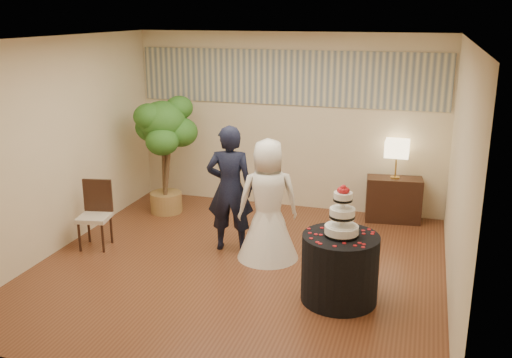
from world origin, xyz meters
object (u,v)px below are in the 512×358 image
(cake_table, at_px, (340,268))
(ficus_tree, at_px, (164,155))
(wedding_cake, at_px, (342,211))
(console, at_px, (393,199))
(bride, at_px, (268,200))
(side_chair, at_px, (94,216))
(groom, at_px, (230,189))
(table_lamp, at_px, (396,159))

(cake_table, bearing_deg, ficus_tree, 145.88)
(wedding_cake, relative_size, console, 0.70)
(cake_table, height_order, ficus_tree, ficus_tree)
(cake_table, relative_size, wedding_cake, 1.46)
(bride, xyz_separation_m, side_chair, (-2.33, -0.36, -0.34))
(cake_table, xyz_separation_m, console, (0.40, 2.73, -0.04))
(groom, bearing_deg, wedding_cake, 138.11)
(ficus_tree, bearing_deg, bride, -31.02)
(bride, xyz_separation_m, wedding_cake, (1.07, -0.88, 0.26))
(wedding_cake, height_order, table_lamp, wedding_cake)
(wedding_cake, bearing_deg, bride, 140.56)
(groom, height_order, side_chair, groom)
(wedding_cake, bearing_deg, side_chair, 171.27)
(bride, bearing_deg, ficus_tree, -52.25)
(cake_table, distance_m, side_chair, 3.44)
(console, bearing_deg, groom, -146.47)
(bride, xyz_separation_m, cake_table, (1.07, -0.88, -0.41))
(bride, bearing_deg, cake_table, 119.33)
(cake_table, xyz_separation_m, wedding_cake, (0.00, 0.00, 0.67))
(bride, height_order, cake_table, bride)
(cake_table, distance_m, console, 2.76)
(console, xyz_separation_m, ficus_tree, (-3.50, -0.64, 0.60))
(side_chair, bearing_deg, groom, 4.56)
(wedding_cake, distance_m, console, 2.85)
(console, height_order, ficus_tree, ficus_tree)
(cake_table, distance_m, ficus_tree, 3.78)
(bride, height_order, wedding_cake, bride)
(cake_table, relative_size, side_chair, 0.93)
(console, bearing_deg, wedding_cake, -105.32)
(groom, height_order, bride, groom)
(console, bearing_deg, cake_table, -105.32)
(groom, height_order, ficus_tree, ficus_tree)
(bride, distance_m, cake_table, 1.44)
(groom, bearing_deg, bride, 157.10)
(table_lamp, xyz_separation_m, ficus_tree, (-3.50, -0.64, -0.03))
(wedding_cake, relative_size, table_lamp, 0.99)
(ficus_tree, relative_size, side_chair, 2.07)
(groom, xyz_separation_m, wedding_cake, (1.62, -1.00, 0.20))
(bride, height_order, table_lamp, bride)
(groom, xyz_separation_m, table_lamp, (2.03, 1.73, 0.12))
(cake_table, distance_m, table_lamp, 2.83)
(wedding_cake, bearing_deg, cake_table, -90.00)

